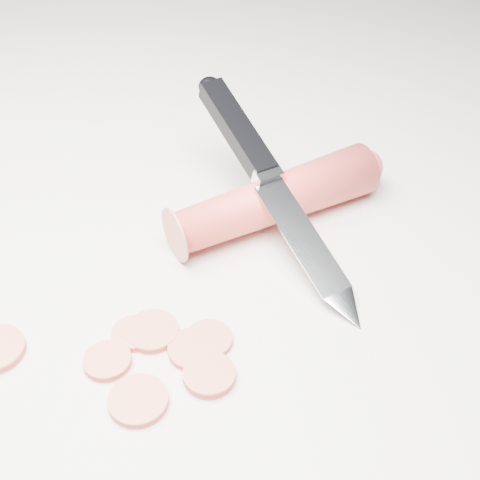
# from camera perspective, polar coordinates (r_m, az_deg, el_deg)

# --- Properties ---
(ground) EXTENTS (2.40, 2.40, 0.00)m
(ground) POSITION_cam_1_polar(r_m,az_deg,el_deg) (0.52, -6.71, -3.76)
(ground) COLOR silver
(ground) RESTS_ON ground
(carrot) EXTENTS (0.17, 0.15, 0.04)m
(carrot) POSITION_cam_1_polar(r_m,az_deg,el_deg) (0.56, 3.00, 3.48)
(carrot) COLOR red
(carrot) RESTS_ON ground
(carrot_slice_1) EXTENTS (0.04, 0.04, 0.01)m
(carrot_slice_1) POSITION_cam_1_polar(r_m,az_deg,el_deg) (0.45, -8.67, -13.40)
(carrot_slice_1) COLOR #DA674B
(carrot_slice_1) RESTS_ON ground
(carrot_slice_2) EXTENTS (0.03, 0.03, 0.01)m
(carrot_slice_2) POSITION_cam_1_polar(r_m,az_deg,el_deg) (0.48, -2.70, -8.48)
(carrot_slice_2) COLOR #DA674B
(carrot_slice_2) RESTS_ON ground
(carrot_slice_3) EXTENTS (0.03, 0.03, 0.01)m
(carrot_slice_3) POSITION_cam_1_polar(r_m,az_deg,el_deg) (0.47, -11.25, -10.09)
(carrot_slice_3) COLOR #DA674B
(carrot_slice_3) RESTS_ON ground
(carrot_slice_4) EXTENTS (0.04, 0.04, 0.01)m
(carrot_slice_4) POSITION_cam_1_polar(r_m,az_deg,el_deg) (0.46, -2.64, -11.44)
(carrot_slice_4) COLOR #DA674B
(carrot_slice_4) RESTS_ON ground
(carrot_slice_5) EXTENTS (0.04, 0.04, 0.01)m
(carrot_slice_5) POSITION_cam_1_polar(r_m,az_deg,el_deg) (0.48, -7.50, -7.73)
(carrot_slice_5) COLOR #DA674B
(carrot_slice_5) RESTS_ON ground
(carrot_slice_6) EXTENTS (0.03, 0.03, 0.01)m
(carrot_slice_6) POSITION_cam_1_polar(r_m,az_deg,el_deg) (0.48, -9.08, -7.90)
(carrot_slice_6) COLOR #DA674B
(carrot_slice_6) RESTS_ON ground
(carrot_slice_7) EXTENTS (0.04, 0.04, 0.01)m
(carrot_slice_7) POSITION_cam_1_polar(r_m,az_deg,el_deg) (0.47, -3.96, -9.29)
(carrot_slice_7) COLOR #DA674B
(carrot_slice_7) RESTS_ON ground
(kitchen_knife) EXTENTS (0.18, 0.21, 0.09)m
(kitchen_knife) POSITION_cam_1_polar(r_m,az_deg,el_deg) (0.53, 3.15, 4.50)
(kitchen_knife) COLOR silver
(kitchen_knife) RESTS_ON ground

